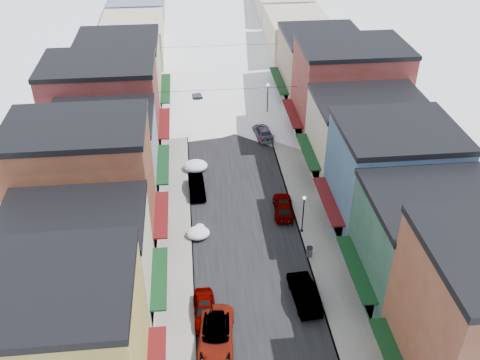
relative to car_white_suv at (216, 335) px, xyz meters
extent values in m
cube|color=black|center=(3.58, 51.37, -0.77)|extent=(10.00, 160.00, 0.01)
cube|color=gray|center=(-3.02, 51.37, -0.70)|extent=(3.20, 160.00, 0.15)
cube|color=gray|center=(10.18, 51.37, -0.70)|extent=(3.20, 160.00, 0.15)
cube|color=slate|center=(-1.47, 51.37, -0.70)|extent=(0.10, 160.00, 0.15)
cube|color=slate|center=(8.63, 51.37, -0.70)|extent=(0.10, 160.00, 0.15)
cube|color=#AF9840|center=(-9.62, -4.63, 4.72)|extent=(10.00, 8.50, 11.00)
cube|color=black|center=(-9.62, -4.63, 10.47)|extent=(10.20, 8.70, 0.50)
cube|color=beige|center=(-9.62, 3.87, 3.72)|extent=(10.00, 8.00, 9.00)
cube|color=black|center=(-9.62, 3.87, 8.47)|extent=(10.20, 8.20, 0.50)
cube|color=#0E3215|center=(-4.02, 3.87, 2.42)|extent=(1.20, 6.80, 0.15)
cube|color=brown|center=(-10.12, 11.87, 5.22)|extent=(11.00, 8.00, 12.00)
cube|color=black|center=(-10.12, 11.87, 11.47)|extent=(11.20, 8.20, 0.50)
cube|color=#540E10|center=(-4.02, 11.87, 2.42)|extent=(1.20, 6.80, 0.15)
cube|color=gray|center=(-9.62, 20.37, 3.47)|extent=(10.00, 9.00, 8.50)
cube|color=black|center=(-9.62, 20.37, 7.97)|extent=(10.20, 9.20, 0.50)
cube|color=#0E3215|center=(-4.02, 20.37, 2.42)|extent=(1.20, 7.65, 0.15)
cube|color=maroon|center=(-10.62, 29.37, 4.47)|extent=(12.00, 9.00, 10.50)
cube|color=black|center=(-10.62, 29.37, 9.97)|extent=(12.20, 9.20, 0.50)
cube|color=#540E10|center=(-4.02, 29.37, 2.42)|extent=(1.20, 7.65, 0.15)
cube|color=tan|center=(-9.62, 39.37, 3.97)|extent=(10.00, 11.00, 9.50)
cube|color=black|center=(-9.62, 39.37, 8.97)|extent=(10.20, 11.20, 0.50)
cube|color=#0E3215|center=(-4.02, 39.37, 2.42)|extent=(1.20, 9.35, 0.15)
cube|color=#22483A|center=(16.78, 3.37, 3.72)|extent=(10.00, 9.00, 9.00)
cube|color=black|center=(16.78, 3.37, 8.47)|extent=(10.20, 9.20, 0.50)
cube|color=#0E3215|center=(11.18, 3.37, 2.42)|extent=(1.20, 7.65, 0.15)
cube|color=#335273|center=(16.78, 12.37, 4.22)|extent=(10.00, 9.00, 10.00)
cube|color=black|center=(16.78, 12.37, 9.47)|extent=(10.20, 9.20, 0.50)
cube|color=#540E10|center=(11.18, 12.37, 2.42)|extent=(1.20, 7.65, 0.15)
cube|color=beige|center=(17.28, 21.37, 3.47)|extent=(11.00, 9.00, 8.50)
cube|color=black|center=(17.28, 21.37, 7.97)|extent=(11.20, 9.20, 0.50)
cube|color=#0E3215|center=(11.18, 21.37, 2.42)|extent=(1.20, 7.65, 0.15)
cube|color=maroon|center=(17.78, 30.37, 4.72)|extent=(12.00, 9.00, 11.00)
cube|color=black|center=(17.78, 30.37, 10.47)|extent=(12.20, 9.20, 0.50)
cube|color=#540E10|center=(11.18, 30.37, 2.42)|extent=(1.20, 7.65, 0.15)
cube|color=#8D715D|center=(16.78, 40.37, 3.72)|extent=(10.00, 11.00, 9.00)
cube|color=black|center=(16.78, 40.37, 8.47)|extent=(10.20, 11.20, 0.50)
cube|color=#0E3215|center=(11.18, 40.37, 2.42)|extent=(1.20, 9.35, 0.15)
cube|color=gray|center=(-8.92, 53.37, 3.22)|extent=(9.00, 13.00, 8.00)
cube|color=gray|center=(16.08, 53.37, 3.22)|extent=(9.00, 13.00, 8.00)
cube|color=gray|center=(-8.92, 67.37, 3.22)|extent=(9.00, 13.00, 8.00)
cube|color=gray|center=(16.08, 67.37, 3.22)|extent=(9.00, 13.00, 8.00)
cylinder|color=black|center=(3.58, 31.37, 5.42)|extent=(16.40, 0.04, 0.04)
cylinder|color=black|center=(3.58, 46.37, 5.42)|extent=(16.40, 0.04, 0.04)
imported|color=silver|center=(0.00, 0.00, 0.00)|extent=(3.13, 5.82, 1.55)
imported|color=#9A9CA2|center=(-0.71, 2.58, -0.05)|extent=(1.76, 4.28, 1.45)
imported|color=black|center=(-0.72, 19.53, -0.05)|extent=(1.79, 4.49, 1.45)
imported|color=#A7A8AF|center=(0.08, 40.14, -0.01)|extent=(2.78, 5.52, 1.54)
imported|color=black|center=(7.29, 3.45, 0.05)|extent=(2.06, 5.11, 1.65)
imported|color=#9A9EA3|center=(7.60, 15.18, 0.01)|extent=(2.25, 4.77, 1.58)
imported|color=black|center=(7.75, 30.70, -0.10)|extent=(2.41, 4.84, 1.35)
imported|color=#96979D|center=(1.84, 41.97, -0.07)|extent=(2.22, 4.35, 1.42)
imported|color=silver|center=(5.30, 58.52, -0.05)|extent=(2.87, 5.41, 1.45)
cylinder|color=#535558|center=(8.78, 8.48, -0.17)|extent=(0.53, 0.53, 0.92)
cylinder|color=black|center=(8.78, 8.48, 0.31)|extent=(0.57, 0.57, 0.06)
cylinder|color=black|center=(8.84, 11.99, -0.58)|extent=(0.27, 0.27, 0.09)
cylinder|color=black|center=(8.84, 11.99, 1.20)|extent=(0.11, 0.11, 3.66)
sphere|color=white|center=(8.84, 11.99, 3.17)|extent=(0.33, 0.33, 0.33)
cylinder|color=black|center=(9.00, 35.84, -0.57)|extent=(0.32, 0.32, 0.11)
cylinder|color=black|center=(9.00, 35.84, 1.52)|extent=(0.13, 0.13, 4.29)
sphere|color=white|center=(9.00, 35.84, 3.83)|extent=(0.39, 0.39, 0.39)
ellipsoid|color=white|center=(-0.88, 12.28, -0.31)|extent=(2.19, 1.85, 0.93)
ellipsoid|color=white|center=(-0.68, 13.48, -0.54)|extent=(0.94, 0.84, 0.47)
ellipsoid|color=white|center=(-0.72, 23.89, -0.21)|extent=(2.66, 2.25, 1.12)
ellipsoid|color=white|center=(-0.52, 25.09, -0.49)|extent=(1.14, 1.02, 0.57)
camera|label=1|loc=(-0.93, -26.38, 31.05)|focal=40.00mm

